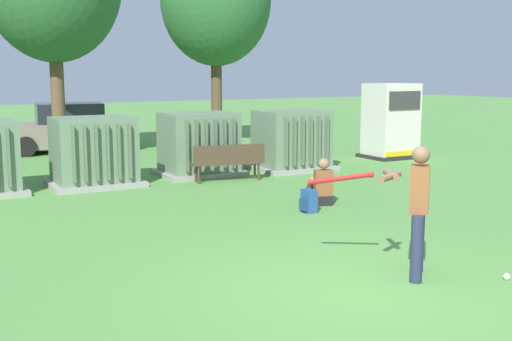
{
  "coord_description": "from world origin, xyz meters",
  "views": [
    {
      "loc": [
        -4.85,
        -6.14,
        2.7
      ],
      "look_at": [
        0.38,
        3.5,
        1.0
      ],
      "focal_mm": 45.43,
      "sensor_mm": 36.0,
      "label": 1
    }
  ],
  "objects": [
    {
      "name": "transformer_mid_east",
      "position": [
        1.8,
        9.23,
        0.79
      ],
      "size": [
        2.1,
        1.7,
        1.62
      ],
      "color": "#9E9B93",
      "rests_on": "ground"
    },
    {
      "name": "parked_car_left_of_center",
      "position": [
        -0.15,
        15.79,
        0.75
      ],
      "size": [
        4.37,
        2.28,
        1.62
      ],
      "color": "gray",
      "rests_on": "ground"
    },
    {
      "name": "park_bench",
      "position": [
        2.01,
        7.92,
        0.54
      ],
      "size": [
        1.84,
        0.67,
        0.92
      ],
      "color": "#4C3828",
      "rests_on": "ground"
    },
    {
      "name": "generator_enclosure",
      "position": [
        8.39,
        9.49,
        1.14
      ],
      "size": [
        1.6,
        1.4,
        2.3
      ],
      "color": "#262626",
      "rests_on": "ground"
    },
    {
      "name": "seated_spectator",
      "position": [
        2.5,
        4.59,
        0.38
      ],
      "size": [
        0.65,
        0.79,
        0.96
      ],
      "color": "black",
      "rests_on": "ground"
    },
    {
      "name": "tree_center_right",
      "position": [
        5.14,
        15.28,
        5.16
      ],
      "size": [
        3.93,
        3.93,
        7.52
      ],
      "color": "brown",
      "rests_on": "ground"
    },
    {
      "name": "transformer_east",
      "position": [
        4.39,
        8.84,
        0.79
      ],
      "size": [
        2.1,
        1.7,
        1.62
      ],
      "color": "#9E9B93",
      "rests_on": "ground"
    },
    {
      "name": "backpack",
      "position": [
        1.85,
        4.09,
        0.21
      ],
      "size": [
        0.27,
        0.32,
        0.44
      ],
      "color": "#264C8C",
      "rests_on": "ground"
    },
    {
      "name": "transformer_mid_west",
      "position": [
        -1.01,
        8.94,
        0.79
      ],
      "size": [
        2.1,
        1.7,
        1.62
      ],
      "color": "#9E9B93",
      "rests_on": "ground"
    },
    {
      "name": "batter",
      "position": [
        0.91,
        0.14,
        0.98
      ],
      "size": [
        1.33,
        1.31,
        1.74
      ],
      "color": "#282D4C",
      "rests_on": "ground"
    },
    {
      "name": "sports_ball",
      "position": [
        1.89,
        -0.57,
        0.04
      ],
      "size": [
        0.09,
        0.09,
        0.09
      ],
      "primitive_type": "sphere",
      "color": "white",
      "rests_on": "ground"
    },
    {
      "name": "ground_plane",
      "position": [
        0.0,
        0.0,
        0.0
      ],
      "size": [
        96.0,
        96.0,
        0.0
      ],
      "primitive_type": "plane",
      "color": "#5B9947"
    }
  ]
}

